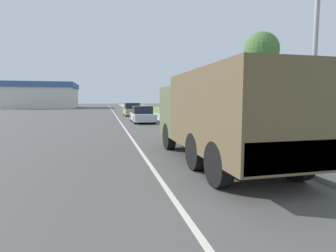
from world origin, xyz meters
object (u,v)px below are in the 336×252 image
(car_nearest_ahead, at_px, (142,115))
(pickup_truck, at_px, (278,119))
(military_truck, at_px, (221,113))
(lamp_post, at_px, (311,6))
(car_second_ahead, at_px, (132,110))

(car_nearest_ahead, height_order, pickup_truck, pickup_truck)
(military_truck, bearing_deg, car_nearest_ahead, 91.35)
(military_truck, distance_m, lamp_post, 3.96)
(car_second_ahead, height_order, lamp_post, lamp_post)
(car_nearest_ahead, bearing_deg, car_second_ahead, 89.33)
(military_truck, height_order, pickup_truck, military_truck)
(car_nearest_ahead, distance_m, pickup_truck, 11.47)
(military_truck, bearing_deg, car_second_ahead, 90.54)
(car_second_ahead, xyz_separation_m, pickup_truck, (5.69, -19.59, 0.20))
(lamp_post, bearing_deg, pickup_truck, 60.44)
(military_truck, bearing_deg, pickup_truck, 40.64)
(car_nearest_ahead, xyz_separation_m, pickup_truck, (5.81, -9.88, 0.25))
(lamp_post, bearing_deg, military_truck, 163.88)
(military_truck, distance_m, car_second_ahead, 24.30)
(car_nearest_ahead, bearing_deg, pickup_truck, -59.56)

